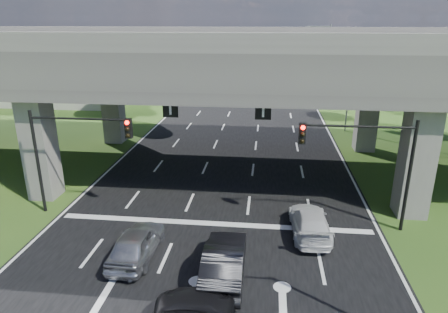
% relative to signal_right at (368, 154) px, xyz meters
% --- Properties ---
extents(ground, '(160.00, 160.00, 0.00)m').
position_rel_signal_right_xyz_m(ground, '(-7.82, -3.94, -4.19)').
color(ground, '#244616').
rests_on(ground, ground).
extents(road, '(18.00, 120.00, 0.03)m').
position_rel_signal_right_xyz_m(road, '(-7.82, 6.06, -4.17)').
color(road, black).
rests_on(road, ground).
extents(overpass, '(80.00, 15.00, 10.00)m').
position_rel_signal_right_xyz_m(overpass, '(-7.82, 8.06, 3.73)').
color(overpass, '#3D3A37').
rests_on(overpass, ground).
extents(warehouse, '(20.00, 10.00, 4.00)m').
position_rel_signal_right_xyz_m(warehouse, '(-33.82, 31.06, -2.19)').
color(warehouse, '#9E9E99').
rests_on(warehouse, ground).
extents(signal_right, '(5.76, 0.54, 6.00)m').
position_rel_signal_right_xyz_m(signal_right, '(0.00, 0.00, 0.00)').
color(signal_right, black).
rests_on(signal_right, ground).
extents(signal_left, '(5.76, 0.54, 6.00)m').
position_rel_signal_right_xyz_m(signal_left, '(-15.65, 0.00, 0.00)').
color(signal_left, black).
rests_on(signal_left, ground).
extents(streetlight_far, '(3.38, 0.25, 10.00)m').
position_rel_signal_right_xyz_m(streetlight_far, '(2.27, 20.06, 1.66)').
color(streetlight_far, gray).
rests_on(streetlight_far, ground).
extents(streetlight_beyond, '(3.38, 0.25, 10.00)m').
position_rel_signal_right_xyz_m(streetlight_beyond, '(2.27, 36.06, 1.66)').
color(streetlight_beyond, gray).
rests_on(streetlight_beyond, ground).
extents(tree_left_near, '(4.50, 4.50, 7.80)m').
position_rel_signal_right_xyz_m(tree_left_near, '(-21.78, 22.06, 0.63)').
color(tree_left_near, black).
rests_on(tree_left_near, ground).
extents(tree_left_mid, '(3.91, 3.90, 6.76)m').
position_rel_signal_right_xyz_m(tree_left_mid, '(-24.78, 30.06, -0.01)').
color(tree_left_mid, black).
rests_on(tree_left_mid, ground).
extents(tree_left_far, '(4.80, 4.80, 8.32)m').
position_rel_signal_right_xyz_m(tree_left_far, '(-20.78, 38.06, 0.95)').
color(tree_left_far, black).
rests_on(tree_left_far, ground).
extents(tree_right_near, '(4.20, 4.20, 7.28)m').
position_rel_signal_right_xyz_m(tree_right_near, '(5.22, 24.06, 0.31)').
color(tree_right_near, black).
rests_on(tree_right_near, ground).
extents(tree_right_mid, '(3.91, 3.90, 6.76)m').
position_rel_signal_right_xyz_m(tree_right_mid, '(8.22, 32.06, -0.01)').
color(tree_right_mid, black).
rests_on(tree_right_mid, ground).
extents(tree_right_far, '(4.50, 4.50, 7.80)m').
position_rel_signal_right_xyz_m(tree_right_far, '(4.22, 40.06, 0.63)').
color(tree_right_far, black).
rests_on(tree_right_far, ground).
extents(car_silver, '(1.89, 4.42, 1.49)m').
position_rel_signal_right_xyz_m(car_silver, '(-10.93, -4.06, -3.41)').
color(car_silver, '#A8A9AF').
rests_on(car_silver, road).
extents(car_dark, '(1.78, 4.90, 1.61)m').
position_rel_signal_right_xyz_m(car_dark, '(-6.70, -5.11, -3.35)').
color(car_dark, black).
rests_on(car_dark, road).
extents(car_white, '(2.06, 4.67, 1.33)m').
position_rel_signal_right_xyz_m(car_white, '(-2.72, -0.94, -3.49)').
color(car_white, silver).
rests_on(car_white, road).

